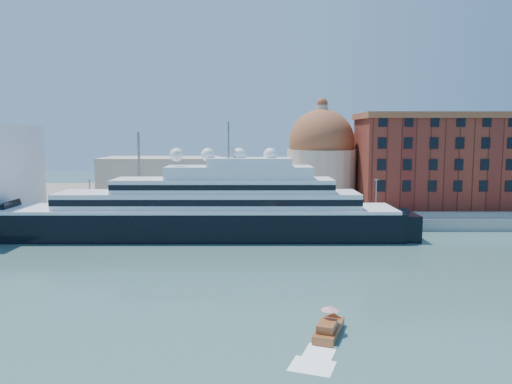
{
  "coord_description": "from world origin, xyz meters",
  "views": [
    {
      "loc": [
        4.5,
        -72.61,
        20.18
      ],
      "look_at": [
        4.76,
        18.0,
        9.54
      ],
      "focal_mm": 35.0,
      "sensor_mm": 36.0,
      "label": 1
    }
  ],
  "objects": [
    {
      "name": "ground",
      "position": [
        0.0,
        0.0,
        0.0
      ],
      "size": [
        400.0,
        400.0,
        0.0
      ],
      "primitive_type": "plane",
      "color": "#345A59",
      "rests_on": "ground"
    },
    {
      "name": "quay",
      "position": [
        0.0,
        34.0,
        1.25
      ],
      "size": [
        180.0,
        10.0,
        2.5
      ],
      "primitive_type": "cube",
      "color": "gray",
      "rests_on": "ground"
    },
    {
      "name": "land",
      "position": [
        0.0,
        75.0,
        1.0
      ],
      "size": [
        260.0,
        72.0,
        2.0
      ],
      "primitive_type": "cube",
      "color": "slate",
      "rests_on": "ground"
    },
    {
      "name": "quay_fence",
      "position": [
        0.0,
        29.5,
        3.1
      ],
      "size": [
        180.0,
        0.1,
        1.2
      ],
      "primitive_type": "cube",
      "color": "slate",
      "rests_on": "quay"
    },
    {
      "name": "superyacht",
      "position": [
        -8.85,
        23.0,
        4.53
      ],
      "size": [
        87.74,
        12.16,
        26.22
      ],
      "color": "black",
      "rests_on": "ground"
    },
    {
      "name": "water_taxi",
      "position": [
        11.94,
        -24.55,
        0.71
      ],
      "size": [
        4.08,
        6.59,
        2.97
      ],
      "rotation": [
        0.0,
        0.0,
        -0.35
      ],
      "color": "brown",
      "rests_on": "ground"
    },
    {
      "name": "warehouse",
      "position": [
        52.0,
        52.0,
        13.79
      ],
      "size": [
        43.0,
        19.0,
        23.25
      ],
      "color": "maroon",
      "rests_on": "land"
    },
    {
      "name": "church",
      "position": [
        6.39,
        57.72,
        10.91
      ],
      "size": [
        66.0,
        18.0,
        25.5
      ],
      "color": "beige",
      "rests_on": "land"
    },
    {
      "name": "lamp_posts",
      "position": [
        -12.67,
        32.27,
        9.84
      ],
      "size": [
        120.8,
        2.4,
        18.0
      ],
      "color": "slate",
      "rests_on": "quay"
    }
  ]
}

